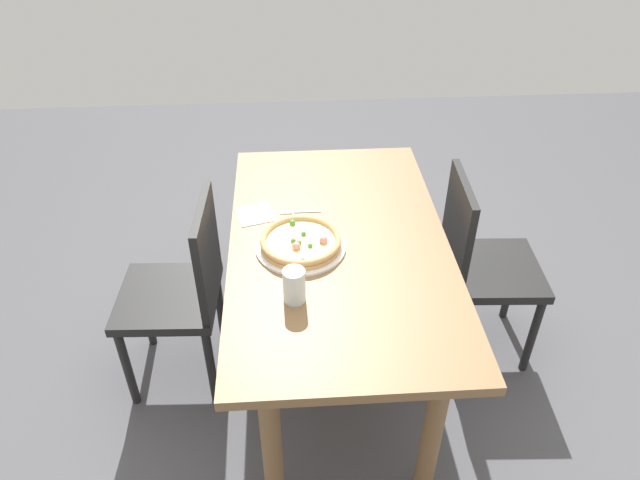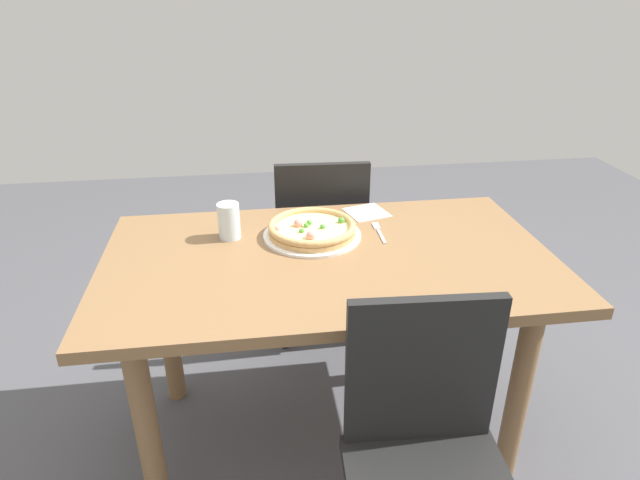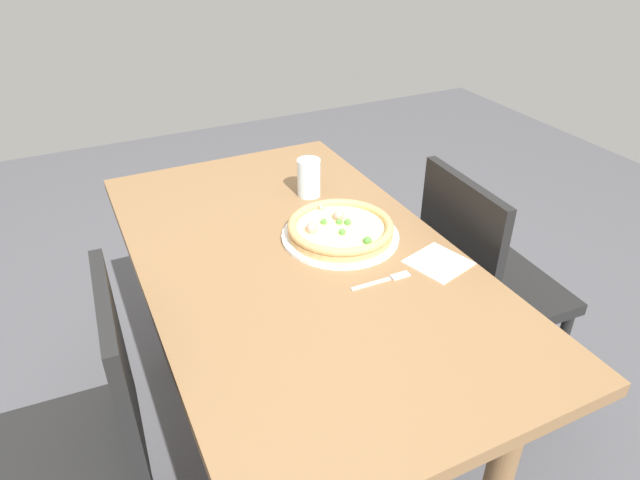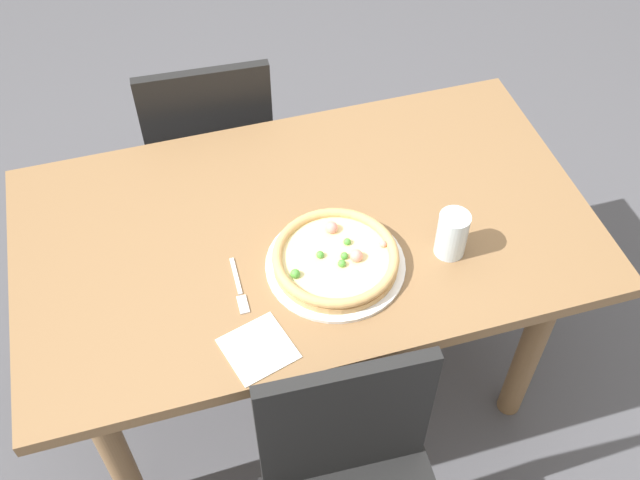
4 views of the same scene
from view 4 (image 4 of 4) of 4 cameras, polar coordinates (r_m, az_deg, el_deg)
ground_plane at (r=2.47m, az=-0.86°, el=-10.39°), size 6.00×6.00×0.00m
dining_table at (r=1.95m, az=-1.08°, el=-1.03°), size 1.43×0.82×0.74m
chair_near at (r=2.47m, az=-8.33°, el=6.81°), size 0.42×0.42×0.88m
plate at (r=1.78m, az=1.18°, el=-1.89°), size 0.33×0.33×0.01m
pizza at (r=1.76m, az=1.20°, el=-1.37°), size 0.30×0.30×0.05m
fork at (r=1.75m, az=-6.14°, el=-3.80°), size 0.02×0.17×0.00m
drinking_glass at (r=1.79m, az=9.99°, el=0.44°), size 0.07×0.07×0.12m
napkin at (r=1.65m, az=-4.71°, el=-8.22°), size 0.17×0.17×0.00m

